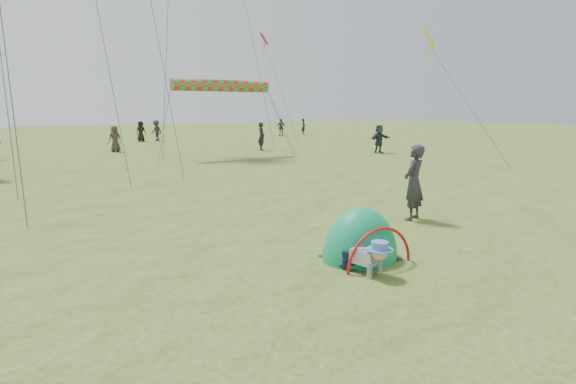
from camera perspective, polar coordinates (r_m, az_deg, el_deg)
ground at (r=8.14m, az=16.35°, el=-9.59°), size 140.00×140.00×0.00m
crawling_toddler at (r=7.72m, az=10.06°, el=-7.99°), size 0.74×0.92×0.62m
popup_tent at (r=8.54m, az=9.10°, el=-8.30°), size 1.52×1.27×1.92m
standing_adult at (r=11.47m, az=15.67°, el=1.15°), size 0.79×0.65×1.87m
crowd_person_0 at (r=29.27m, az=-3.39°, el=7.06°), size 0.57×0.74×1.80m
crowd_person_3 at (r=38.88m, az=-16.37°, el=7.50°), size 1.04×1.27×1.72m
crowd_person_4 at (r=30.24m, az=-21.12°, el=6.33°), size 0.88×0.66×1.63m
crowd_person_5 at (r=28.02m, az=11.50°, el=6.63°), size 1.63×0.64×1.72m
crowd_person_8 at (r=43.71m, az=-0.91°, el=8.21°), size 0.94×1.02×1.68m
crowd_person_10 at (r=38.77m, az=-18.18°, el=7.34°), size 0.90×0.68×1.65m
crowd_person_12 at (r=46.09m, az=1.99°, el=8.30°), size 0.67×0.71×1.62m
rainbow_tube_kite at (r=25.55m, az=-8.44°, el=13.20°), size 5.62×0.64×0.64m
diamond_kite_2 at (r=24.77m, az=17.50°, el=18.12°), size 1.12×1.12×0.92m
diamond_kite_6 at (r=35.73m, az=-3.08°, el=18.88°), size 1.11×1.11×0.91m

